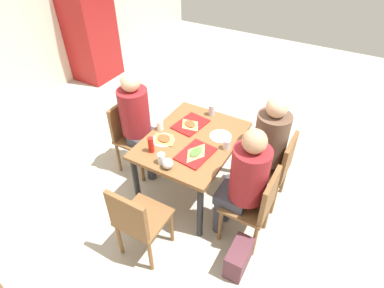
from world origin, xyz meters
name	(u,v)px	position (x,y,z in m)	size (l,w,h in m)	color
ground_plane	(192,189)	(0.00, 0.00, -0.01)	(10.00, 10.00, 0.02)	#B2AD9E
main_table	(192,146)	(0.00, 0.00, 0.63)	(1.11, 0.85, 0.72)	brown
chair_near_left	(256,203)	(-0.28, -0.81, 0.50)	(0.40, 0.40, 0.85)	brown
chair_near_right	(276,166)	(0.28, -0.81, 0.50)	(0.40, 0.40, 0.85)	brown
chair_far_side	(130,132)	(0.00, 0.81, 0.50)	(0.40, 0.40, 0.85)	brown
chair_left_end	(137,220)	(-0.94, 0.00, 0.50)	(0.40, 0.40, 0.85)	brown
person_in_red	(244,178)	(-0.28, -0.67, 0.74)	(0.32, 0.42, 1.26)	#383842
person_in_brown_jacket	(266,142)	(0.28, -0.67, 0.74)	(0.32, 0.42, 1.26)	#383842
person_far_side	(138,118)	(0.00, 0.67, 0.74)	(0.32, 0.42, 1.26)	#383842
tray_red_near	(196,154)	(-0.19, -0.15, 0.73)	(0.36, 0.26, 0.02)	red
tray_red_far	(191,124)	(0.19, 0.13, 0.73)	(0.36, 0.26, 0.02)	red
paper_plate_center	(163,140)	(-0.17, 0.23, 0.73)	(0.22, 0.22, 0.01)	white
paper_plate_near_edge	(220,136)	(0.17, -0.23, 0.73)	(0.22, 0.22, 0.01)	white
pizza_slice_a	(196,152)	(-0.19, -0.15, 0.75)	(0.23, 0.14, 0.02)	#DBAD60
pizza_slice_b	(190,124)	(0.17, 0.12, 0.75)	(0.21, 0.24, 0.02)	#DBAD60
pizza_slice_c	(164,139)	(-0.16, 0.23, 0.74)	(0.22, 0.25, 0.02)	#C68C47
plastic_cup_a	(160,125)	(-0.03, 0.36, 0.77)	(0.07, 0.07, 0.10)	white
plastic_cup_b	(227,144)	(0.03, -0.36, 0.77)	(0.07, 0.07, 0.10)	white
plastic_cup_c	(161,158)	(-0.44, 0.06, 0.77)	(0.07, 0.07, 0.10)	white
soda_can	(212,110)	(0.47, 0.02, 0.78)	(0.07, 0.07, 0.12)	#B7BCC6
condiment_bottle	(151,145)	(-0.36, 0.23, 0.80)	(0.06, 0.06, 0.16)	red
foil_bundle	(168,164)	(-0.47, -0.02, 0.77)	(0.10, 0.10, 0.10)	silver
handbag	(239,258)	(-0.63, -0.83, 0.14)	(0.32, 0.16, 0.28)	#592D38
drink_fridge	(89,23)	(1.59, 2.85, 0.95)	(0.70, 0.60, 1.90)	maroon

